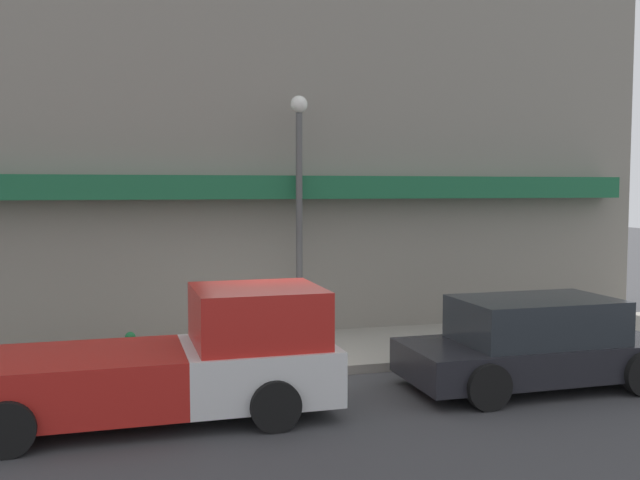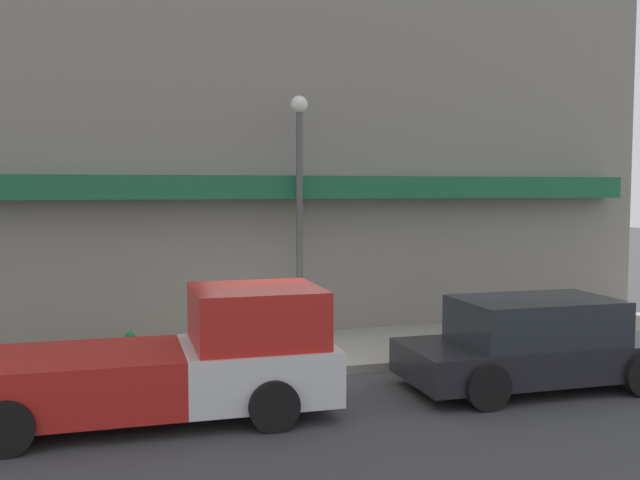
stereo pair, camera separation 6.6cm
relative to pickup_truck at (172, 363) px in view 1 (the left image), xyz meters
The scene contains 7 objects.
ground_plane 2.67m from the pickup_truck, 39.00° to the left, with size 80.00×80.00×0.00m, color #38383A.
sidewalk 3.85m from the pickup_truck, 58.55° to the left, with size 36.00×3.25×0.17m.
building 8.32m from the pickup_truck, 72.82° to the left, with size 19.80×3.80×11.74m.
pickup_truck is the anchor object (origin of this frame).
parked_car 6.06m from the pickup_truck, ahead, with size 4.54×2.10×1.52m.
fire_hydrant 2.38m from the pickup_truck, 103.48° to the left, with size 0.19×0.19×0.70m.
street_lamp 5.63m from the pickup_truck, 53.75° to the left, with size 0.36×0.36×5.14m.
Camera 1 is at (-2.72, -12.06, 3.38)m, focal length 40.00 mm.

